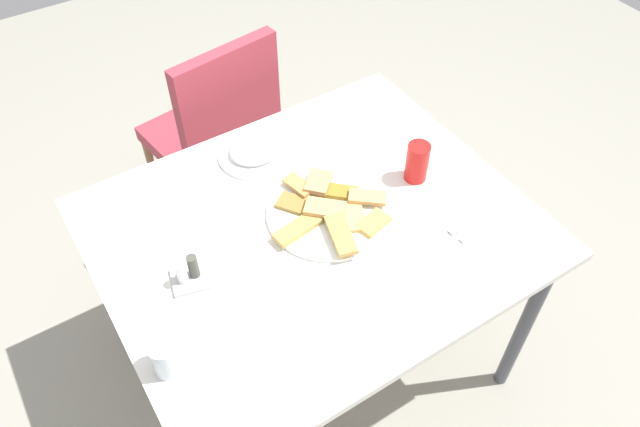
{
  "coord_description": "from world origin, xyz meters",
  "views": [
    {
      "loc": [
        -0.57,
        -0.93,
        2.0
      ],
      "look_at": [
        0.02,
        0.01,
        0.77
      ],
      "focal_mm": 34.32,
      "sensor_mm": 36.0,
      "label": 1
    }
  ],
  "objects_px": {
    "dining_table": "(314,243)",
    "paper_napkin": "(478,223)",
    "spoon": "(473,218)",
    "drinking_glass": "(166,356)",
    "soda_can": "(416,161)",
    "condiment_caddy": "(189,274)",
    "pide_platter": "(329,211)",
    "salad_plate_greens": "(256,150)",
    "fork": "(482,227)",
    "dining_chair": "(218,129)"
  },
  "relations": [
    {
      "from": "dining_chair",
      "to": "condiment_caddy",
      "type": "bearing_deg",
      "value": -118.78
    },
    {
      "from": "salad_plate_greens",
      "to": "drinking_glass",
      "type": "height_order",
      "value": "drinking_glass"
    },
    {
      "from": "dining_table",
      "to": "pide_platter",
      "type": "xyz_separation_m",
      "value": [
        0.06,
        0.01,
        0.09
      ]
    },
    {
      "from": "paper_napkin",
      "to": "pide_platter",
      "type": "bearing_deg",
      "value": 142.65
    },
    {
      "from": "soda_can",
      "to": "fork",
      "type": "relative_size",
      "value": 0.74
    },
    {
      "from": "pide_platter",
      "to": "paper_napkin",
      "type": "bearing_deg",
      "value": -37.35
    },
    {
      "from": "dining_table",
      "to": "dining_chair",
      "type": "bearing_deg",
      "value": 85.62
    },
    {
      "from": "condiment_caddy",
      "to": "dining_table",
      "type": "bearing_deg",
      "value": -2.12
    },
    {
      "from": "soda_can",
      "to": "spoon",
      "type": "bearing_deg",
      "value": -81.71
    },
    {
      "from": "dining_table",
      "to": "drinking_glass",
      "type": "distance_m",
      "value": 0.55
    },
    {
      "from": "pide_platter",
      "to": "spoon",
      "type": "xyz_separation_m",
      "value": [
        0.32,
        -0.23,
        -0.01
      ]
    },
    {
      "from": "dining_chair",
      "to": "condiment_caddy",
      "type": "relative_size",
      "value": 8.15
    },
    {
      "from": "pide_platter",
      "to": "salad_plate_greens",
      "type": "bearing_deg",
      "value": 99.26
    },
    {
      "from": "salad_plate_greens",
      "to": "pide_platter",
      "type": "bearing_deg",
      "value": -80.74
    },
    {
      "from": "dining_table",
      "to": "fork",
      "type": "xyz_separation_m",
      "value": [
        0.38,
        -0.25,
        0.08
      ]
    },
    {
      "from": "dining_chair",
      "to": "pide_platter",
      "type": "distance_m",
      "value": 0.81
    },
    {
      "from": "dining_table",
      "to": "paper_napkin",
      "type": "xyz_separation_m",
      "value": [
        0.38,
        -0.23,
        0.08
      ]
    },
    {
      "from": "soda_can",
      "to": "fork",
      "type": "distance_m",
      "value": 0.27
    },
    {
      "from": "dining_table",
      "to": "fork",
      "type": "relative_size",
      "value": 6.95
    },
    {
      "from": "salad_plate_greens",
      "to": "fork",
      "type": "distance_m",
      "value": 0.7
    },
    {
      "from": "salad_plate_greens",
      "to": "spoon",
      "type": "relative_size",
      "value": 1.28
    },
    {
      "from": "paper_napkin",
      "to": "condiment_caddy",
      "type": "distance_m",
      "value": 0.78
    },
    {
      "from": "soda_can",
      "to": "condiment_caddy",
      "type": "relative_size",
      "value": 1.11
    },
    {
      "from": "pide_platter",
      "to": "condiment_caddy",
      "type": "bearing_deg",
      "value": 179.85
    },
    {
      "from": "salad_plate_greens",
      "to": "dining_table",
      "type": "bearing_deg",
      "value": -90.72
    },
    {
      "from": "salad_plate_greens",
      "to": "fork",
      "type": "bearing_deg",
      "value": -57.41
    },
    {
      "from": "salad_plate_greens",
      "to": "condiment_caddy",
      "type": "xyz_separation_m",
      "value": [
        -0.36,
        -0.32,
        0.01
      ]
    },
    {
      "from": "pide_platter",
      "to": "fork",
      "type": "distance_m",
      "value": 0.42
    },
    {
      "from": "pide_platter",
      "to": "salad_plate_greens",
      "type": "relative_size",
      "value": 1.57
    },
    {
      "from": "dining_chair",
      "to": "drinking_glass",
      "type": "relative_size",
      "value": 9.21
    },
    {
      "from": "drinking_glass",
      "to": "condiment_caddy",
      "type": "distance_m",
      "value": 0.24
    },
    {
      "from": "dining_chair",
      "to": "fork",
      "type": "xyz_separation_m",
      "value": [
        0.32,
        -1.03,
        0.24
      ]
    },
    {
      "from": "soda_can",
      "to": "condiment_caddy",
      "type": "height_order",
      "value": "soda_can"
    },
    {
      "from": "spoon",
      "to": "condiment_caddy",
      "type": "relative_size",
      "value": 1.61
    },
    {
      "from": "pide_platter",
      "to": "fork",
      "type": "bearing_deg",
      "value": -39.31
    },
    {
      "from": "dining_chair",
      "to": "spoon",
      "type": "height_order",
      "value": "dining_chair"
    },
    {
      "from": "dining_table",
      "to": "condiment_caddy",
      "type": "bearing_deg",
      "value": 177.88
    },
    {
      "from": "pide_platter",
      "to": "salad_plate_greens",
      "type": "height_order",
      "value": "salad_plate_greens"
    },
    {
      "from": "pide_platter",
      "to": "spoon",
      "type": "relative_size",
      "value": 2.01
    },
    {
      "from": "drinking_glass",
      "to": "paper_napkin",
      "type": "height_order",
      "value": "drinking_glass"
    },
    {
      "from": "paper_napkin",
      "to": "condiment_caddy",
      "type": "relative_size",
      "value": 1.2
    },
    {
      "from": "paper_napkin",
      "to": "condiment_caddy",
      "type": "xyz_separation_m",
      "value": [
        -0.74,
        0.25,
        0.02
      ]
    },
    {
      "from": "drinking_glass",
      "to": "salad_plate_greens",
      "type": "bearing_deg",
      "value": 45.81
    },
    {
      "from": "drinking_glass",
      "to": "soda_can",
      "type": "bearing_deg",
      "value": 12.45
    },
    {
      "from": "spoon",
      "to": "paper_napkin",
      "type": "bearing_deg",
      "value": -93.01
    },
    {
      "from": "pide_platter",
      "to": "condiment_caddy",
      "type": "distance_m",
      "value": 0.42
    },
    {
      "from": "condiment_caddy",
      "to": "pide_platter",
      "type": "bearing_deg",
      "value": -0.15
    },
    {
      "from": "salad_plate_greens",
      "to": "drinking_glass",
      "type": "bearing_deg",
      "value": -134.19
    },
    {
      "from": "soda_can",
      "to": "paper_napkin",
      "type": "xyz_separation_m",
      "value": [
        0.03,
        -0.24,
        -0.06
      ]
    },
    {
      "from": "paper_napkin",
      "to": "condiment_caddy",
      "type": "height_order",
      "value": "condiment_caddy"
    }
  ]
}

